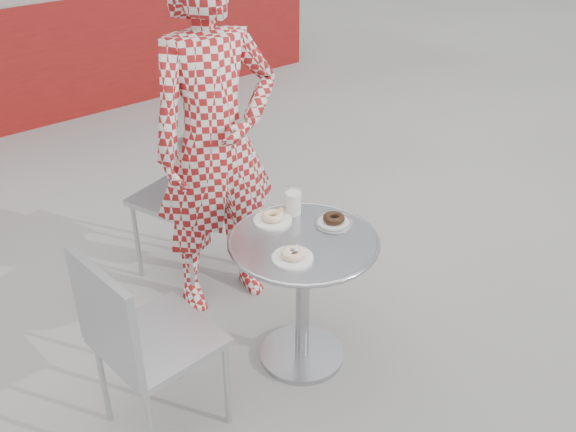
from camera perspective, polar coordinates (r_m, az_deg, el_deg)
ground at (r=3.11m, az=1.48°, el=-12.72°), size 60.00×60.00×0.00m
bistro_table at (r=2.82m, az=1.35°, el=-4.86°), size 0.66×0.66×0.66m
chair_far at (r=3.57m, az=-8.90°, el=-0.99°), size 0.56×0.57×0.94m
chair_left at (r=2.71m, az=-11.25°, el=-13.71°), size 0.45×0.45×0.88m
seated_person at (r=3.09m, az=-6.46°, el=6.46°), size 0.70×0.52×1.76m
plate_far at (r=2.85m, az=-1.34°, el=-0.15°), size 0.17×0.17×0.05m
plate_near at (r=2.60m, az=0.41°, el=-3.53°), size 0.17×0.17×0.04m
plate_checker at (r=2.84m, az=4.09°, el=-0.43°), size 0.17×0.17×0.04m
milk_cup at (r=2.89m, az=0.46°, el=1.27°), size 0.08×0.08×0.13m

